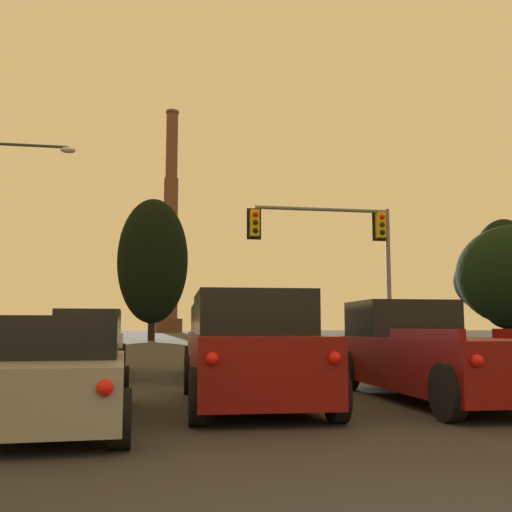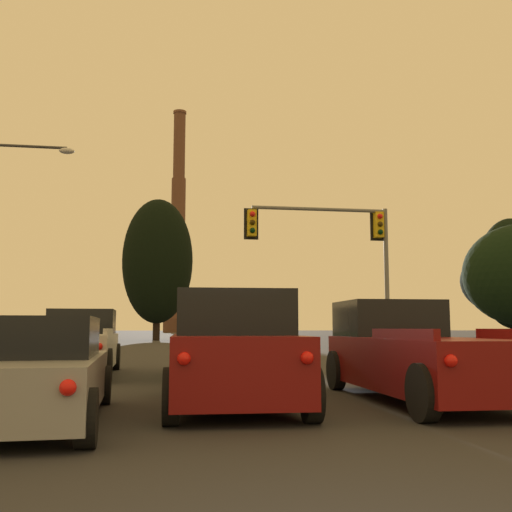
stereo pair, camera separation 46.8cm
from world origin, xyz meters
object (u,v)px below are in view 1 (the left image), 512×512
(suv_center_lane_front, at_px, (226,342))
(smokestack, at_px, (170,244))
(sedan_left_lane_second, at_px, (56,373))
(suv_center_lane_second, at_px, (250,351))
(pickup_truck_left_lane_front, at_px, (84,345))
(pickup_truck_right_lane_second, at_px, (433,354))
(street_lamp, at_px, (2,223))
(traffic_light_overhead_right, at_px, (342,242))

(suv_center_lane_front, relative_size, smokestack, 0.08)
(sedan_left_lane_second, xyz_separation_m, smokestack, (6.17, 162.52, 24.60))
(suv_center_lane_second, bearing_deg, pickup_truck_left_lane_front, 117.96)
(suv_center_lane_front, bearing_deg, smokestack, 91.42)
(suv_center_lane_second, relative_size, smokestack, 0.08)
(pickup_truck_right_lane_second, height_order, pickup_truck_left_lane_front, same)
(sedan_left_lane_second, distance_m, pickup_truck_right_lane_second, 6.51)
(suv_center_lane_second, distance_m, smokestack, 163.02)
(sedan_left_lane_second, relative_size, street_lamp, 0.53)
(suv_center_lane_front, relative_size, traffic_light_overhead_right, 0.82)
(pickup_truck_right_lane_second, distance_m, suv_center_lane_second, 3.41)
(traffic_light_overhead_right, bearing_deg, sedan_left_lane_second, -121.58)
(sedan_left_lane_second, height_order, pickup_truck_right_lane_second, pickup_truck_right_lane_second)
(pickup_truck_right_lane_second, bearing_deg, suv_center_lane_second, -173.73)
(suv_center_lane_front, relative_size, pickup_truck_left_lane_front, 0.90)
(suv_center_lane_second, bearing_deg, pickup_truck_right_lane_second, 7.30)
(suv_center_lane_front, distance_m, smokestack, 157.17)
(pickup_truck_right_lane_second, distance_m, suv_center_lane_front, 6.39)
(suv_center_lane_front, height_order, traffic_light_overhead_right, traffic_light_overhead_right)
(pickup_truck_left_lane_front, relative_size, smokestack, 0.09)
(sedan_left_lane_second, height_order, suv_center_lane_front, suv_center_lane_front)
(suv_center_lane_front, distance_m, street_lamp, 13.32)
(pickup_truck_right_lane_second, bearing_deg, pickup_truck_left_lane_front, 136.30)
(sedan_left_lane_second, relative_size, suv_center_lane_front, 0.96)
(suv_center_lane_front, relative_size, suv_center_lane_second, 1.00)
(sedan_left_lane_second, height_order, street_lamp, street_lamp)
(pickup_truck_left_lane_front, bearing_deg, street_lamp, 115.62)
(sedan_left_lane_second, xyz_separation_m, pickup_truck_left_lane_front, (-0.54, 8.46, 0.14))
(sedan_left_lane_second, distance_m, suv_center_lane_second, 3.20)
(street_lamp, bearing_deg, smokestack, 85.69)
(pickup_truck_left_lane_front, height_order, suv_center_lane_second, suv_center_lane_second)
(pickup_truck_right_lane_second, distance_m, smokestack, 162.70)
(traffic_light_overhead_right, height_order, smokestack, smokestack)
(sedan_left_lane_second, distance_m, pickup_truck_left_lane_front, 8.48)
(sedan_left_lane_second, distance_m, smokestack, 164.48)
(pickup_truck_right_lane_second, height_order, suv_center_lane_second, suv_center_lane_second)
(suv_center_lane_second, height_order, smokestack, smokestack)
(suv_center_lane_second, relative_size, traffic_light_overhead_right, 0.81)
(suv_center_lane_second, relative_size, street_lamp, 0.55)
(pickup_truck_right_lane_second, bearing_deg, suv_center_lane_front, 119.91)
(sedan_left_lane_second, relative_size, pickup_truck_left_lane_front, 0.86)
(suv_center_lane_front, bearing_deg, suv_center_lane_second, -90.62)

